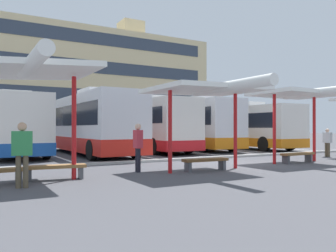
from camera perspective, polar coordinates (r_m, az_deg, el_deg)
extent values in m
plane|color=#47474C|center=(15.76, 10.82, -6.03)|extent=(160.00, 160.00, 0.00)
cube|color=#D1BC8C|center=(48.24, -17.38, 6.42)|extent=(40.51, 10.13, 14.45)
cube|color=#2D3847|center=(42.95, -15.95, 0.24)|extent=(37.27, 0.08, 1.59)
cube|color=#2D3847|center=(43.13, -15.94, 5.05)|extent=(37.27, 0.08, 1.59)
cube|color=#2D3847|center=(43.62, -15.93, 9.78)|extent=(37.27, 0.08, 1.59)
cube|color=#2D3847|center=(44.40, -15.93, 14.38)|extent=(37.27, 0.08, 1.59)
cube|color=#D1BC8C|center=(52.99, -6.20, 15.31)|extent=(3.20, 3.20, 2.80)
cube|color=silver|center=(22.37, -24.65, 0.17)|extent=(2.81, 11.78, 2.95)
cube|color=#194C9E|center=(22.40, -24.66, -2.84)|extent=(2.85, 11.82, 0.60)
cube|color=black|center=(22.38, -24.65, 1.22)|extent=(2.82, 10.84, 1.02)
cube|color=black|center=(28.19, -25.93, 0.79)|extent=(2.26, 0.13, 1.77)
cube|color=silver|center=(21.00, -24.20, 4.72)|extent=(1.58, 2.23, 0.36)
cylinder|color=black|center=(26.77, -23.12, -2.59)|extent=(0.32, 1.01, 1.00)
cylinder|color=black|center=(18.37, -19.54, -3.64)|extent=(0.32, 1.01, 1.00)
cube|color=silver|center=(21.28, -13.18, 0.41)|extent=(2.79, 11.79, 3.13)
cube|color=red|center=(21.30, -13.18, -2.76)|extent=(2.83, 11.83, 0.77)
cube|color=black|center=(21.29, -13.18, 1.60)|extent=(2.80, 10.85, 1.15)
cube|color=black|center=(26.90, -16.96, 1.07)|extent=(2.23, 0.13, 1.88)
cube|color=silver|center=(19.99, -11.88, 5.47)|extent=(1.57, 2.23, 0.36)
cylinder|color=black|center=(25.12, -18.70, -2.75)|extent=(0.32, 1.01, 1.00)
cylinder|color=black|center=(25.72, -13.60, -2.70)|extent=(0.32, 1.01, 1.00)
cylinder|color=black|center=(16.89, -12.55, -3.95)|extent=(0.32, 1.01, 1.00)
cylinder|color=black|center=(17.77, -5.36, -3.77)|extent=(0.32, 1.01, 1.00)
cube|color=silver|center=(24.25, -4.61, 0.23)|extent=(2.64, 11.88, 3.06)
cube|color=red|center=(24.27, -4.61, -2.68)|extent=(2.68, 11.92, 0.60)
cube|color=black|center=(24.26, -4.61, 1.43)|extent=(2.66, 10.93, 0.95)
cube|color=black|center=(29.68, -9.53, 0.84)|extent=(2.24, 0.10, 1.84)
cube|color=silver|center=(23.00, -3.01, 4.52)|extent=(1.54, 2.21, 0.36)
cylinder|color=black|center=(27.82, -10.65, -2.52)|extent=(0.31, 1.00, 1.00)
cylinder|color=black|center=(28.69, -6.23, -2.46)|extent=(0.31, 1.00, 1.00)
cylinder|color=black|center=(19.88, -2.28, -3.41)|extent=(0.31, 1.00, 1.00)
cylinder|color=black|center=(21.08, 3.37, -3.23)|extent=(0.31, 1.00, 1.00)
cube|color=silver|center=(26.16, 3.15, 0.31)|extent=(3.30, 11.70, 3.17)
cube|color=orange|center=(26.18, 3.16, -2.39)|extent=(3.35, 11.74, 0.70)
cube|color=black|center=(26.17, 3.15, 1.32)|extent=(3.26, 10.78, 1.14)
cube|color=black|center=(31.33, -1.88, 0.90)|extent=(2.16, 0.24, 1.90)
cube|color=silver|center=(24.99, 4.74, 4.39)|extent=(1.63, 2.30, 0.36)
cylinder|color=black|center=(29.46, -2.67, -2.41)|extent=(0.37, 1.02, 1.00)
cylinder|color=black|center=(30.40, 1.26, -2.34)|extent=(0.37, 1.02, 1.00)
cylinder|color=black|center=(22.00, 5.78, -3.11)|extent=(0.37, 1.02, 1.00)
cylinder|color=black|center=(23.25, 10.55, -2.96)|extent=(0.37, 1.02, 1.00)
cube|color=silver|center=(27.89, 10.98, -0.04)|extent=(2.96, 12.40, 2.86)
cube|color=orange|center=(27.91, 10.98, -2.37)|extent=(3.00, 12.44, 0.60)
cube|color=black|center=(27.89, 10.98, 0.74)|extent=(2.95, 11.42, 1.00)
cube|color=black|center=(32.90, 4.29, 0.51)|extent=(2.23, 0.16, 1.72)
cube|color=silver|center=(26.76, 13.04, 3.43)|extent=(1.60, 2.25, 0.36)
cylinder|color=black|center=(30.97, 4.00, -2.30)|extent=(0.33, 1.01, 1.00)
cylinder|color=black|center=(32.25, 7.53, -2.22)|extent=(0.33, 1.01, 1.00)
cylinder|color=black|center=(23.70, 15.68, -2.90)|extent=(0.33, 1.01, 1.00)
cylinder|color=black|center=(25.36, 19.52, -2.72)|extent=(0.33, 1.01, 1.00)
cube|color=white|center=(21.91, -19.17, -4.40)|extent=(0.16, 14.00, 0.01)
cube|color=white|center=(23.02, -8.98, -4.22)|extent=(0.16, 14.00, 0.01)
cube|color=white|center=(24.78, 0.02, -3.95)|extent=(0.16, 14.00, 0.01)
cube|color=white|center=(27.06, 7.65, -3.64)|extent=(0.16, 14.00, 0.01)
cube|color=white|center=(29.74, 14.00, -3.33)|extent=(0.16, 14.00, 0.01)
cylinder|color=red|center=(10.87, -15.35, -0.31)|extent=(0.14, 0.14, 3.14)
cube|color=white|center=(10.73, -22.70, 8.55)|extent=(3.81, 3.18, 0.37)
cylinder|color=white|center=(9.32, -21.61, 9.72)|extent=(0.36, 3.81, 0.36)
cube|color=#4C4C51|center=(10.71, -23.55, -7.78)|extent=(0.16, 0.35, 0.35)
cube|color=brown|center=(10.98, -18.14, -6.42)|extent=(1.82, 0.62, 0.10)
cube|color=#4C4C51|center=(10.97, -22.04, -7.60)|extent=(0.16, 0.35, 0.35)
cube|color=#4C4C51|center=(11.10, -14.30, -7.53)|extent=(0.16, 0.35, 0.35)
cylinder|color=red|center=(11.89, 0.34, -0.90)|extent=(0.14, 0.14, 2.90)
cylinder|color=red|center=(13.60, 11.12, -0.82)|extent=(0.14, 0.14, 2.90)
cube|color=white|center=(12.76, 6.09, 6.03)|extent=(3.94, 3.08, 0.23)
cylinder|color=white|center=(11.67, 10.11, 6.48)|extent=(0.36, 3.94, 0.36)
cube|color=brown|center=(12.69, 6.24, -5.61)|extent=(1.80, 0.52, 0.10)
cube|color=#4C4C51|center=(12.33, 3.34, -6.81)|extent=(0.14, 0.34, 0.35)
cube|color=#4C4C51|center=(13.13, 8.97, -6.42)|extent=(0.14, 0.34, 0.35)
cylinder|color=red|center=(15.64, 17.24, -0.50)|extent=(0.14, 0.14, 3.03)
cylinder|color=red|center=(17.66, 23.10, -0.47)|extent=(0.14, 0.14, 3.03)
cube|color=white|center=(16.70, 20.34, 5.00)|extent=(3.64, 2.73, 0.18)
cylinder|color=white|center=(15.94, 23.70, 5.15)|extent=(0.36, 3.64, 0.36)
cube|color=brown|center=(16.58, 20.71, -4.35)|extent=(1.94, 0.54, 0.10)
cube|color=#4C4C51|center=(15.95, 18.99, -5.32)|extent=(0.14, 0.34, 0.35)
cube|color=#4C4C51|center=(17.26, 22.30, -4.93)|extent=(0.14, 0.34, 0.35)
cube|color=#ADADA8|center=(17.41, 6.27, -5.30)|extent=(44.00, 0.24, 0.12)
cylinder|color=brown|center=(20.59, 25.12, -3.61)|extent=(0.14, 0.14, 0.76)
cylinder|color=brown|center=(20.68, 24.77, -3.59)|extent=(0.14, 0.14, 0.76)
cube|color=silver|center=(20.61, 24.94, -1.76)|extent=(0.22, 0.44, 0.57)
sphere|color=beige|center=(20.60, 24.94, -0.68)|extent=(0.21, 0.21, 0.21)
cylinder|color=black|center=(12.23, -4.89, -5.68)|extent=(0.14, 0.14, 0.85)
cylinder|color=black|center=(12.39, -5.14, -5.61)|extent=(0.14, 0.14, 0.85)
cube|color=#BF333F|center=(12.26, -5.01, -2.17)|extent=(0.28, 0.52, 0.64)
sphere|color=beige|center=(12.26, -5.01, -0.13)|extent=(0.23, 0.23, 0.23)
cylinder|color=brown|center=(9.79, -22.57, -7.01)|extent=(0.14, 0.14, 0.85)
cylinder|color=brown|center=(9.81, -23.58, -7.00)|extent=(0.14, 0.14, 0.85)
cube|color=#338C4C|center=(9.74, -23.06, -2.66)|extent=(0.53, 0.32, 0.64)
sphere|color=tan|center=(9.73, -23.06, -0.10)|extent=(0.23, 0.23, 0.23)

